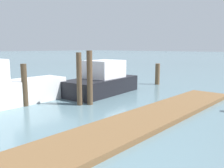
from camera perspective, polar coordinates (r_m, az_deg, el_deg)
name	(u,v)px	position (r m, az deg, el deg)	size (l,w,h in m)	color
floating_dock	(145,119)	(8.95, 8.05, -8.41)	(13.25, 2.00, 0.18)	brown
dock_piling_0	(24,85)	(11.71, -20.34, -0.26)	(0.26, 0.26, 1.98)	#473826
dock_piling_1	(79,79)	(11.23, -7.91, 1.17)	(0.25, 0.25, 2.50)	brown
dock_piling_3	(157,74)	(17.85, 10.90, 2.39)	(0.34, 0.34, 1.55)	brown
dock_piling_4	(90,78)	(11.27, -5.40, 1.47)	(0.27, 0.27, 2.59)	brown
moored_boat_2	(102,81)	(14.11, -2.38, 0.74)	(5.07, 2.65, 1.96)	black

